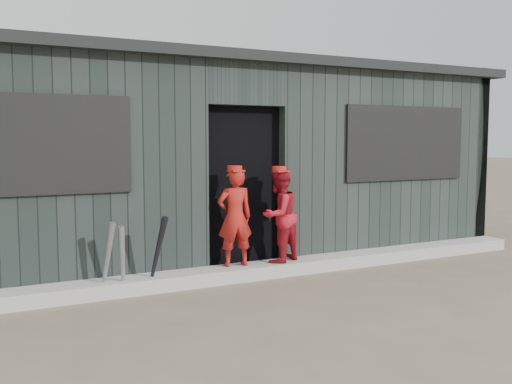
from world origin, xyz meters
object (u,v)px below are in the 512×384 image
bat_mid (122,261)px  player_grey_back (258,219)px  bat_right (157,254)px  player_red_left (235,217)px  player_red_right (279,215)px  bat_left (107,260)px  dugout (200,162)px

bat_mid → player_grey_back: 2.01m
bat_right → player_red_left: size_ratio=0.75×
player_red_left → player_red_right: bearing=-177.1°
bat_left → dugout: dugout is taller
player_red_left → bat_left: bearing=11.7°
bat_mid → player_red_right: 1.93m
player_grey_back → player_red_right: bearing=101.8°
bat_left → dugout: (1.72, 1.77, 0.89)m
bat_left → dugout: size_ratio=0.10×
bat_right → player_grey_back: player_grey_back is taller
player_red_left → player_red_right: player_red_left is taller
bat_right → player_red_left: bearing=9.2°
bat_right → dugout: bearing=56.0°
player_grey_back → dugout: bearing=-63.0°
bat_left → bat_right: bat_right is taller
bat_mid → dugout: (1.57, 1.78, 0.92)m
bat_left → bat_mid: size_ratio=1.07×
bat_mid → player_red_left: (1.34, 0.15, 0.35)m
bat_right → player_red_right: size_ratio=0.77×
bat_left → player_red_left: 1.53m
player_red_right → dugout: 1.80m
dugout → player_grey_back: bearing=-74.4°
bat_left → player_grey_back: size_ratio=0.67×
bat_left → player_red_left: size_ratio=0.70×
bat_left → player_red_left: player_red_left is taller
player_red_left → player_grey_back: (0.56, 0.49, -0.12)m
player_red_left → dugout: size_ratio=0.14×
bat_mid → bat_right: size_ratio=0.87×
bat_left → player_grey_back: 2.15m
bat_left → player_red_left: bearing=5.2°
bat_mid → bat_right: 0.37m
player_red_left → player_grey_back: size_ratio=0.95×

